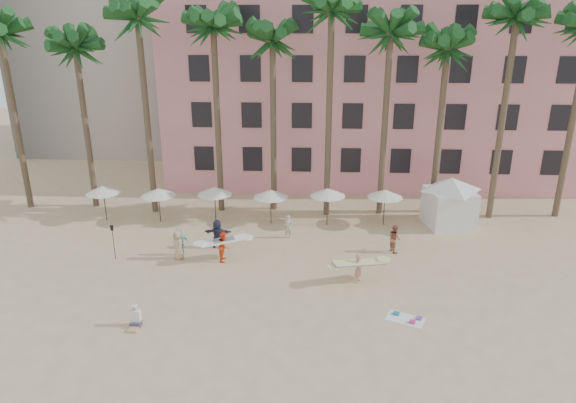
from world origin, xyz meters
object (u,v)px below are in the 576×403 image
at_px(pink_hotel, 370,87).
at_px(carrier_yellow, 359,266).
at_px(cabana, 450,198).
at_px(carrier_white, 224,245).

height_order(pink_hotel, carrier_yellow, pink_hotel).
height_order(pink_hotel, cabana, pink_hotel).
height_order(cabana, carrier_yellow, cabana).
distance_m(pink_hotel, carrier_yellow, 23.15).
xyz_separation_m(pink_hotel, cabana, (4.54, -13.22, -5.93)).
relative_size(pink_hotel, carrier_yellow, 11.49).
bearing_deg(pink_hotel, carrier_yellow, -96.37).
bearing_deg(pink_hotel, cabana, -71.05).
xyz_separation_m(pink_hotel, carrier_yellow, (-2.45, -21.92, -7.05)).
relative_size(pink_hotel, carrier_white, 11.82).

